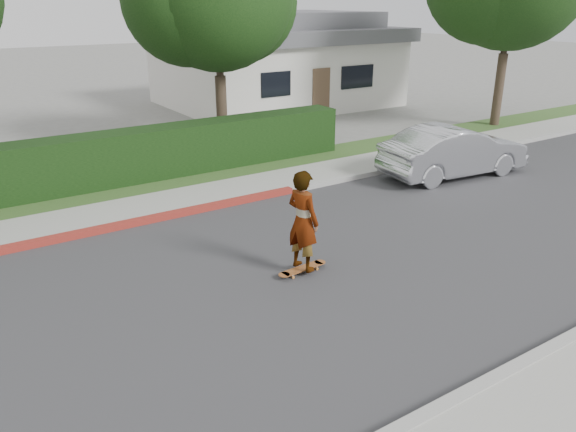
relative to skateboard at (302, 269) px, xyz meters
name	(u,v)px	position (x,y,z in m)	size (l,w,h in m)	color
ground	(361,256)	(1.41, -0.03, -0.09)	(120.00, 120.00, 0.00)	slate
road	(361,256)	(1.41, -0.03, -0.09)	(60.00, 8.00, 0.01)	#2D2D30
curb_near	(545,353)	(1.41, -4.13, -0.02)	(60.00, 0.20, 0.15)	#9E9E99
curb_far	(258,197)	(1.41, 4.07, -0.02)	(60.00, 0.20, 0.15)	#9E9E99
curb_red_section	(56,239)	(-3.59, 4.07, -0.02)	(12.00, 0.21, 0.15)	maroon
sidewalk_far	(241,188)	(1.41, 4.97, -0.03)	(60.00, 1.60, 0.12)	gray
planting_strip	(215,174)	(1.41, 6.57, -0.04)	(60.00, 1.60, 0.10)	#2D4C1E
hedge	(104,162)	(-1.59, 7.17, 0.66)	(15.00, 1.00, 1.50)	black
house	(276,60)	(9.41, 15.96, 2.00)	(10.60, 8.60, 4.30)	beige
skateboard	(302,269)	(0.00, 0.00, 0.00)	(1.09, 0.29, 0.10)	#BA7233
skateboarder	(303,221)	(0.00, 0.00, 0.97)	(0.70, 0.46, 1.91)	white
car_silver	(454,151)	(7.24, 2.77, 0.64)	(1.56, 4.47, 1.47)	silver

